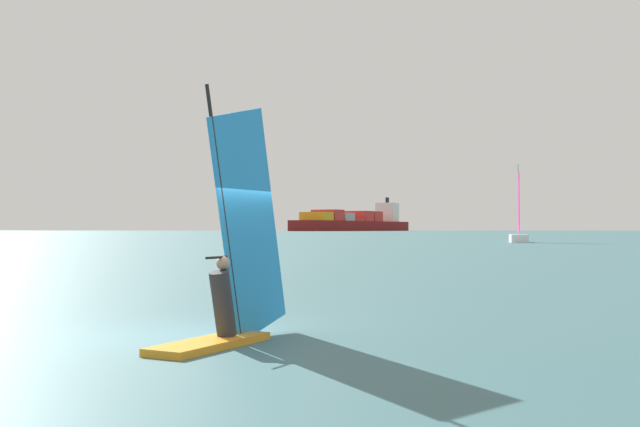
{
  "coord_description": "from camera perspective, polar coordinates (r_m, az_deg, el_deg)",
  "views": [
    {
      "loc": [
        7.4,
        -11.16,
        1.84
      ],
      "look_at": [
        -5.09,
        16.35,
        2.46
      ],
      "focal_mm": 42.95,
      "sensor_mm": 36.0,
      "label": 1
    }
  ],
  "objects": [
    {
      "name": "ground_plane",
      "position": [
        13.52,
        -9.14,
        -8.98
      ],
      "size": [
        4000.0,
        4000.0,
        0.0
      ],
      "primitive_type": "plane",
      "color": "#386066"
    },
    {
      "name": "windsurfer",
      "position": [
        12.54,
        -6.63,
        -4.58
      ],
      "size": [
        0.87,
        3.52,
        4.16
      ],
      "rotation": [
        0.0,
        0.0,
        4.66
      ],
      "color": "orange",
      "rests_on": "ground_plane"
    },
    {
      "name": "cargo_ship",
      "position": [
        778.04,
        2.59,
        -0.66
      ],
      "size": [
        51.13,
        205.39,
        36.83
      ],
      "rotation": [
        0.0,
        0.0,
        4.6
      ],
      "color": "maroon",
      "rests_on": "ground_plane"
    },
    {
      "name": "small_sailboat",
      "position": [
        109.32,
        14.57,
        -1.58
      ],
      "size": [
        3.92,
        7.91,
        10.84
      ],
      "rotation": [
        0.0,
        0.0,
        1.8
      ],
      "color": "white",
      "rests_on": "ground_plane"
    }
  ]
}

